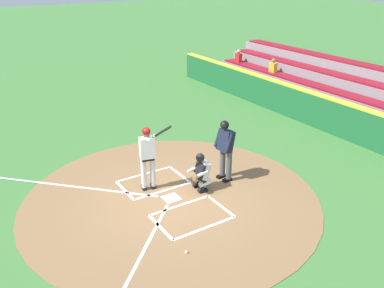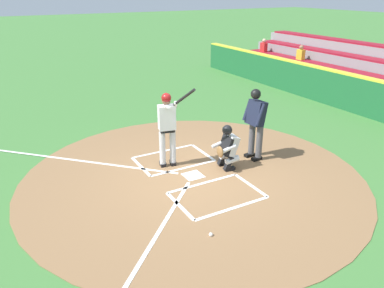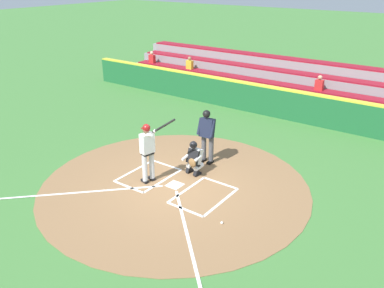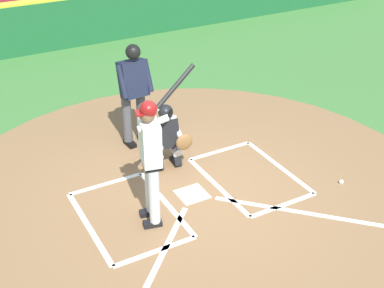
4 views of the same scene
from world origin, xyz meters
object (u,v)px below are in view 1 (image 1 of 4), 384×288
Objects in this scene: catcher at (201,171)px; baseball at (186,252)px; plate_umpire at (225,146)px; batter at (148,154)px.

catcher is 15.27× the size of baseball.
plate_umpire reaches higher than baseball.
plate_umpire is at bearing -81.28° from catcher.
catcher is (-0.82, -1.20, -0.51)m from batter.
catcher is at bearing 98.72° from plate_umpire.
batter is 1.54m from catcher.
catcher is 0.61× the size of plate_umpire.
batter is at bearing 72.47° from plate_umpire.
batter reaches higher than baseball.
batter is 3.22m from baseball.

